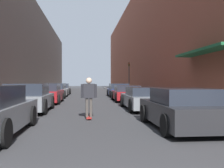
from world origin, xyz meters
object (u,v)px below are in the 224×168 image
object	(u,v)px
parked_car_left_4	(61,89)
parked_car_right_0	(183,109)
parked_car_right_1	(143,98)
parked_car_right_3	(119,90)
parked_car_left_2	(46,94)
traffic_light	(129,74)
parked_car_left_1	(29,98)
parked_car_right_2	(127,93)
parked_car_left_3	(55,91)
skateboarder	(89,94)

from	to	relation	value
parked_car_left_4	parked_car_right_0	bearing A→B (deg)	-74.59
parked_car_right_1	parked_car_right_3	xyz separation A→B (m)	(0.20, 11.25, 0.03)
parked_car_left_2	parked_car_right_1	distance (m)	7.27
parked_car_left_2	parked_car_right_1	world-z (taller)	parked_car_left_2
parked_car_right_0	traffic_light	size ratio (longest dim) A/B	1.09
parked_car_left_2	traffic_light	size ratio (longest dim) A/B	1.15
parked_car_left_1	parked_car_right_2	xyz separation A→B (m)	(5.82, 6.13, -0.07)
parked_car_left_3	parked_car_left_4	bearing A→B (deg)	89.91
parked_car_right_2	parked_car_right_3	bearing A→B (deg)	88.79
parked_car_left_3	skateboarder	world-z (taller)	skateboarder
parked_car_left_3	parked_car_right_2	world-z (taller)	parked_car_left_3
parked_car_right_2	traffic_light	xyz separation A→B (m)	(2.13, 11.15, 1.80)
parked_car_right_1	parked_car_right_2	world-z (taller)	same
parked_car_right_2	traffic_light	bearing A→B (deg)	79.20
parked_car_left_2	parked_car_right_0	world-z (taller)	parked_car_left_2
parked_car_left_4	parked_car_right_1	world-z (taller)	parked_car_left_4
parked_car_left_2	traffic_light	xyz separation A→B (m)	(7.87, 12.25, 1.74)
parked_car_left_2	parked_car_left_3	world-z (taller)	parked_car_left_3
parked_car_left_2	parked_car_right_1	xyz separation A→B (m)	(5.66, -4.55, -0.06)
parked_car_right_0	parked_car_right_1	world-z (taller)	parked_car_right_0
parked_car_left_4	parked_car_right_0	size ratio (longest dim) A/B	1.03
parked_car_right_1	skateboarder	world-z (taller)	skateboarder
parked_car_left_4	parked_car_right_2	size ratio (longest dim) A/B	0.97
parked_car_left_1	parked_car_left_2	size ratio (longest dim) A/B	0.95
parked_car_left_3	traffic_light	xyz separation A→B (m)	(7.95, 6.53, 1.74)
parked_car_left_1	parked_car_left_4	xyz separation A→B (m)	(0.00, 16.12, -0.05)
parked_car_right_0	parked_car_right_2	size ratio (longest dim) A/B	0.94
parked_car_left_3	traffic_light	size ratio (longest dim) A/B	1.32
parked_car_right_0	parked_car_right_2	distance (m)	10.98
parked_car_right_3	parked_car_left_2	bearing A→B (deg)	-131.20
parked_car_right_2	parked_car_right_3	distance (m)	5.60
parked_car_right_1	traffic_light	distance (m)	17.04
parked_car_left_4	parked_car_right_2	world-z (taller)	parked_car_left_4
parked_car_left_1	traffic_light	world-z (taller)	traffic_light
parked_car_left_1	parked_car_right_0	bearing A→B (deg)	-40.00
parked_car_left_2	skateboarder	size ratio (longest dim) A/B	2.61
parked_car_left_2	skateboarder	bearing A→B (deg)	-69.85
parked_car_right_1	skateboarder	distance (m)	4.23
parked_car_right_3	skateboarder	xyz separation A→B (m)	(-3.06, -14.35, 0.38)
parked_car_left_1	parked_car_left_3	xyz separation A→B (m)	(-0.01, 10.75, -0.02)
parked_car_right_0	traffic_light	distance (m)	22.31
parked_car_right_1	parked_car_right_3	distance (m)	11.25
skateboarder	traffic_light	bearing A→B (deg)	75.72
parked_car_right_1	traffic_light	world-z (taller)	traffic_light
parked_car_left_1	traffic_light	distance (m)	19.09
parked_car_right_2	parked_car_right_1	bearing A→B (deg)	-90.84
parked_car_left_3	parked_car_right_0	size ratio (longest dim) A/B	1.21
traffic_light	parked_car_right_3	bearing A→B (deg)	-109.91
parked_car_left_2	parked_car_right_2	size ratio (longest dim) A/B	0.99
parked_car_left_4	traffic_light	bearing A→B (deg)	8.26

